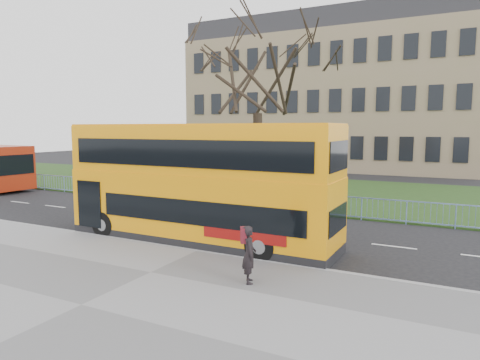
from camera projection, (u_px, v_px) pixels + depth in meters
name	position (u px, v px, depth m)	size (l,w,h in m)	color
ground	(220.00, 243.00, 16.30)	(120.00, 120.00, 0.00)	black
pavement	(82.00, 307.00, 10.32)	(80.00, 10.50, 0.12)	slate
kerb	(198.00, 252.00, 14.92)	(80.00, 0.20, 0.14)	gray
grass_verge	(324.00, 192.00, 28.95)	(80.00, 15.40, 0.08)	#1D3413
guard_railing	(283.00, 202.00, 22.08)	(40.00, 0.12, 1.10)	#7592D0
bare_tree	(258.00, 97.00, 25.75)	(8.64, 8.64, 12.34)	black
civic_building	(333.00, 105.00, 48.69)	(30.00, 15.00, 14.00)	#8C7C59
yellow_bus	(199.00, 181.00, 16.12)	(10.64, 2.64, 4.45)	#FF9D0A
pedestrian	(249.00, 254.00, 11.70)	(0.58, 0.38, 1.60)	black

